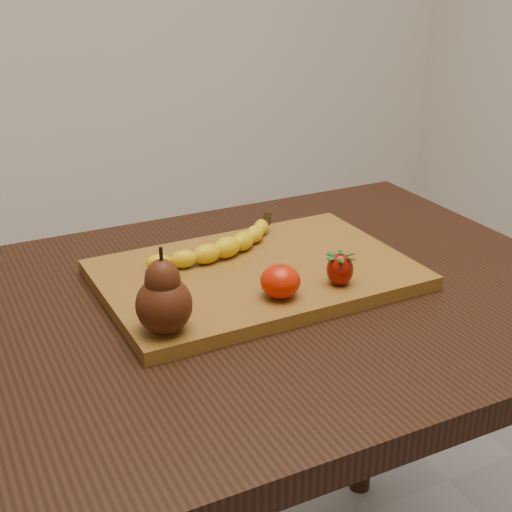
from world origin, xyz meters
name	(u,v)px	position (x,y,z in m)	size (l,w,h in m)	color
table	(246,356)	(0.00, 0.00, 0.66)	(1.00, 0.70, 0.76)	black
cutting_board	(256,275)	(0.04, 0.04, 0.77)	(0.45, 0.30, 0.02)	brown
banana	(227,247)	(0.02, 0.10, 0.80)	(0.21, 0.05, 0.03)	yellow
pear	(163,290)	(-0.14, -0.07, 0.83)	(0.07, 0.07, 0.11)	#481D0B
mandarin	(280,281)	(0.03, -0.05, 0.80)	(0.05, 0.05, 0.05)	red
strawberry	(340,268)	(0.12, -0.06, 0.80)	(0.04, 0.04, 0.05)	#820E03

